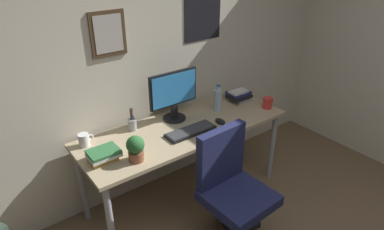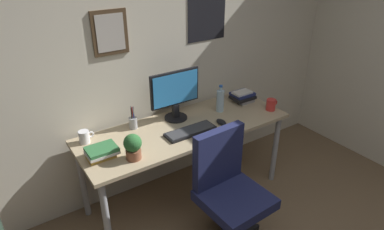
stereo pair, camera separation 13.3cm
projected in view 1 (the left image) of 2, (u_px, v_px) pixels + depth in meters
name	position (u px, v px, depth m)	size (l,w,h in m)	color
wall_back	(144.00, 53.00, 2.81)	(4.40, 0.10, 2.60)	beige
desk	(185.00, 134.00, 2.87)	(1.81, 0.66, 0.74)	tan
office_chair	(231.00, 185.00, 2.48)	(0.55, 0.57, 0.95)	#1E234C
monitor	(174.00, 94.00, 2.86)	(0.46, 0.20, 0.43)	black
keyboard	(191.00, 131.00, 2.74)	(0.43, 0.15, 0.03)	black
computer_mouse	(220.00, 121.00, 2.89)	(0.06, 0.11, 0.04)	black
water_bottle	(218.00, 100.00, 3.07)	(0.07, 0.07, 0.25)	silver
coffee_mug_near	(268.00, 103.00, 3.14)	(0.12, 0.09, 0.10)	red
coffee_mug_far	(84.00, 140.00, 2.55)	(0.12, 0.08, 0.10)	white
potted_plant	(135.00, 148.00, 2.35)	(0.13, 0.13, 0.20)	brown
pen_cup	(132.00, 124.00, 2.77)	(0.07, 0.07, 0.20)	#9EA0A5
book_stack_left	(103.00, 155.00, 2.38)	(0.22, 0.17, 0.08)	gold
book_stack_right	(239.00, 95.00, 3.29)	(0.22, 0.19, 0.10)	gray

